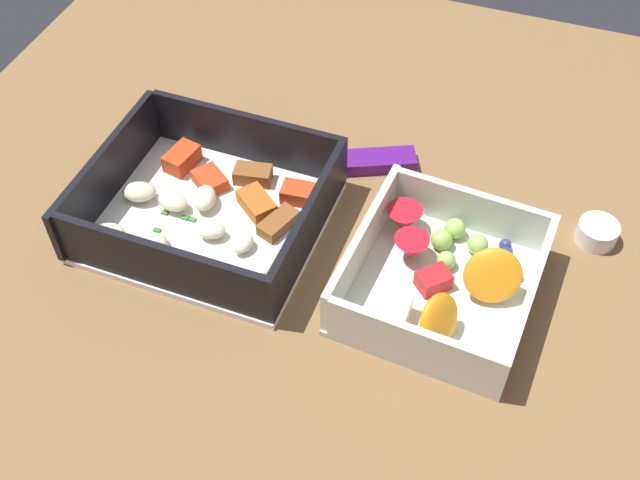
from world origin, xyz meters
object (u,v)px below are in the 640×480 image
(pasta_container, at_px, (209,207))
(fruit_bowl, at_px, (440,277))
(candy_bar, at_px, (375,161))
(paper_cup_liner, at_px, (597,233))

(pasta_container, relative_size, fruit_bowl, 1.19)
(fruit_bowl, bearing_deg, pasta_container, 177.74)
(fruit_bowl, height_order, candy_bar, fruit_bowl)
(pasta_container, bearing_deg, candy_bar, 46.12)
(fruit_bowl, bearing_deg, paper_cup_liner, 41.11)
(pasta_container, height_order, candy_bar, pasta_container)
(paper_cup_liner, bearing_deg, pasta_container, -164.13)
(paper_cup_liner, bearing_deg, candy_bar, 173.23)
(fruit_bowl, xyz_separation_m, paper_cup_liner, (0.11, 0.10, -0.01))
(pasta_container, bearing_deg, fruit_bowl, -1.27)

